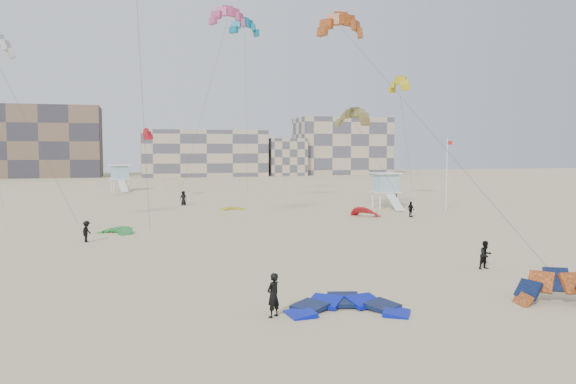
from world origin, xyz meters
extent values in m
plane|color=#CEBB8A|center=(0.00, 0.00, 0.00)|extent=(320.00, 320.00, 0.00)
imported|color=black|center=(-1.60, 1.91, 0.92)|extent=(0.80, 0.75, 1.84)
imported|color=black|center=(12.42, 7.82, 0.82)|extent=(0.89, 0.75, 1.64)
imported|color=black|center=(-10.65, 23.84, 0.80)|extent=(0.95, 1.19, 1.60)
imported|color=black|center=(20.07, 31.81, 0.81)|extent=(0.58, 1.01, 1.62)
imported|color=black|center=(-1.45, 50.55, 0.89)|extent=(1.02, 0.86, 1.79)
imported|color=black|center=(29.86, 55.68, 0.90)|extent=(1.07, 1.75, 1.80)
cylinder|color=#3F3F3F|center=(-6.49, 21.57, 11.27)|extent=(0.81, 0.78, 20.55)
cylinder|color=#3F3F3F|center=(11.92, 15.95, 9.57)|extent=(0.89, 27.02, 17.15)
cylinder|color=#3F3F3F|center=(-14.80, 28.51, 7.98)|extent=(6.17, 0.61, 13.97)
cylinder|color=#3F3F3F|center=(0.44, 45.46, 11.12)|extent=(5.08, 7.35, 20.24)
cylinder|color=#3F3F3F|center=(17.55, 34.46, 5.61)|extent=(3.96, 4.78, 9.24)
cylinder|color=#3F3F3F|center=(28.79, 50.31, 8.18)|extent=(4.27, 3.77, 14.36)
cylinder|color=#3F3F3F|center=(7.42, 55.03, 12.15)|extent=(0.14, 1.83, 22.30)
cylinder|color=#3F3F3F|center=(-4.08, 58.39, 4.96)|extent=(2.82, 3.54, 7.94)
cube|color=white|center=(21.34, 40.71, 1.93)|extent=(2.93, 2.93, 0.14)
cube|color=#93BDC9|center=(21.34, 40.71, 3.03)|extent=(2.41, 2.41, 2.06)
cube|color=white|center=(21.34, 40.71, 4.15)|extent=(3.04, 3.04, 0.17)
cube|color=white|center=(21.34, 37.92, 0.93)|extent=(1.08, 2.94, 1.71)
cube|color=white|center=(-9.81, 77.58, 2.03)|extent=(3.59, 3.59, 0.15)
cube|color=#93BDC9|center=(-9.81, 77.58, 3.20)|extent=(2.95, 2.95, 2.18)
cube|color=white|center=(-9.81, 77.58, 4.37)|extent=(3.71, 3.71, 0.17)
cube|color=white|center=(-9.81, 74.64, 0.98)|extent=(1.67, 3.24, 1.80)
cylinder|color=white|center=(27.02, 36.67, 4.10)|extent=(0.10, 0.10, 8.20)
cube|color=red|center=(27.32, 36.67, 7.68)|extent=(0.61, 0.02, 0.41)
cube|color=brown|center=(-30.00, 134.00, 9.00)|extent=(28.00, 14.00, 18.00)
cube|color=tan|center=(10.00, 130.00, 6.00)|extent=(32.00, 16.00, 12.00)
cube|color=tan|center=(50.00, 132.00, 8.00)|extent=(26.00, 14.00, 16.00)
cube|color=tan|center=(32.00, 128.00, 5.00)|extent=(10.00, 10.00, 10.00)
camera|label=1|loc=(-6.87, -20.10, 6.86)|focal=35.00mm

